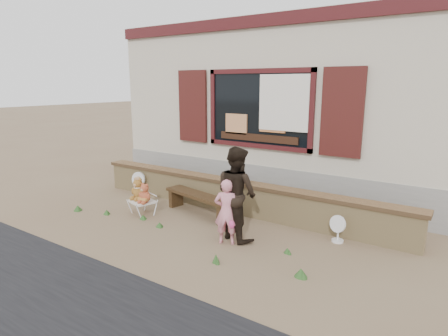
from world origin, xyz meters
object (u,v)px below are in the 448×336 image
Objects in this scene: adult at (237,193)px; teddy_bear_left at (138,188)px; bench at (198,199)px; child at (226,212)px; teddy_bear_right at (145,193)px; folding_chair at (142,202)px.

teddy_bear_left is at bearing 17.90° from adult.
bench is 3.77× the size of teddy_bear_left.
adult is at bearing -117.41° from child.
bench is at bearing 56.68° from teddy_bear_right.
teddy_bear_left is 2.35m from adult.
child is (2.31, -0.27, 0.03)m from teddy_bear_left.
folding_chair is 2.21m from child.
adult reaches higher than folding_chair.
child is at bearing 11.69° from teddy_bear_right.
adult is (2.20, 0.05, 0.53)m from folding_chair.
teddy_bear_right is at bearing -129.02° from bench.
teddy_bear_left is at bearing -140.03° from bench.
teddy_bear_left is (-1.08, -0.59, 0.20)m from bench.
bench is 1.57× the size of child.
child is at bearing 10.29° from teddy_bear_left.
adult reaches higher than bench.
teddy_bear_right reaches higher than bench.
adult is (2.33, 0.01, 0.27)m from teddy_bear_left.
teddy_bear_left is 0.42× the size of child.
folding_chair is (-0.94, -0.63, -0.05)m from bench.
adult reaches higher than teddy_bear_left.
teddy_bear_left reaches higher than folding_chair.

